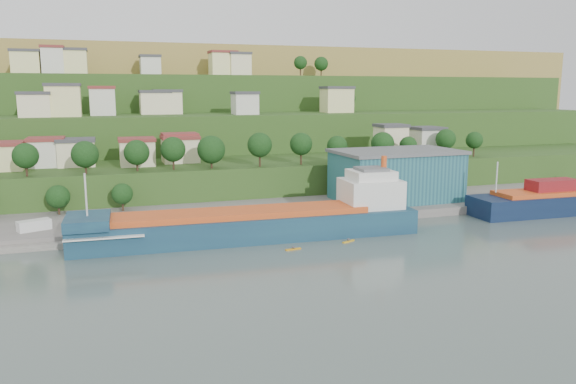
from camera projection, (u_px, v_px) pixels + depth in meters
name	position (u px, v px, depth m)	size (l,w,h in m)	color
ground	(316.00, 246.00, 107.74)	(500.00, 500.00, 0.00)	#4A5A56
quay	(351.00, 211.00, 140.06)	(220.00, 26.00, 4.00)	slate
pebble_beach	(18.00, 241.00, 111.43)	(40.00, 18.00, 2.40)	slate
hillside	(188.00, 154.00, 265.46)	(360.00, 211.09, 96.00)	#284719
cargo_ship_near	(261.00, 224.00, 113.40)	(69.58, 13.62, 17.79)	#122B45
warehouse	(396.00, 175.00, 142.42)	(31.66, 20.11, 12.80)	#1E4C5C
caravan	(34.00, 227.00, 111.97)	(6.17, 2.57, 2.88)	silver
dinghy	(90.00, 233.00, 111.39)	(4.35, 1.63, 0.87)	silver
kayak_orange	(293.00, 249.00, 105.48)	(3.16, 0.87, 0.78)	orange
kayak_yellow	(348.00, 241.00, 110.95)	(3.01, 1.73, 0.76)	gold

